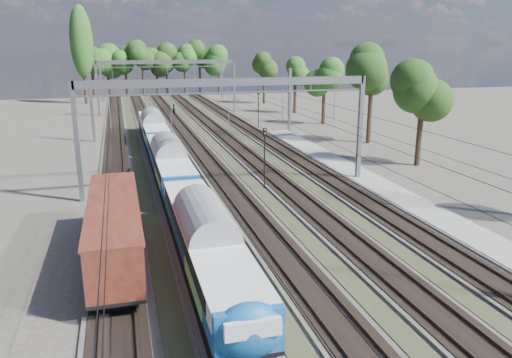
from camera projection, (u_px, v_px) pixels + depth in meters
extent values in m
cube|color=#47423A|center=(116.00, 157.00, 52.60)|extent=(3.00, 130.00, 0.15)
cube|color=black|center=(116.00, 156.00, 52.57)|extent=(2.50, 130.00, 0.06)
cube|color=#473326|center=(109.00, 155.00, 52.36)|extent=(0.08, 130.00, 0.14)
cube|color=#473326|center=(123.00, 155.00, 52.73)|extent=(0.08, 130.00, 0.14)
cube|color=#47423A|center=(159.00, 154.00, 53.75)|extent=(3.00, 130.00, 0.15)
cube|color=black|center=(159.00, 153.00, 53.73)|extent=(2.50, 130.00, 0.06)
cube|color=#473326|center=(152.00, 153.00, 53.52)|extent=(0.08, 130.00, 0.14)
cube|color=#473326|center=(166.00, 152.00, 53.88)|extent=(0.08, 130.00, 0.14)
cube|color=#47423A|center=(200.00, 152.00, 54.90)|extent=(3.00, 130.00, 0.15)
cube|color=black|center=(200.00, 151.00, 54.88)|extent=(2.50, 130.00, 0.06)
cube|color=#473326|center=(194.00, 151.00, 54.67)|extent=(0.08, 130.00, 0.14)
cube|color=#473326|center=(207.00, 150.00, 55.04)|extent=(0.08, 130.00, 0.14)
cube|color=#47423A|center=(240.00, 150.00, 56.05)|extent=(3.00, 130.00, 0.15)
cube|color=black|center=(240.00, 149.00, 56.03)|extent=(2.50, 130.00, 0.06)
cube|color=#473326|center=(234.00, 148.00, 55.82)|extent=(0.08, 130.00, 0.14)
cube|color=#473326|center=(246.00, 148.00, 56.19)|extent=(0.08, 130.00, 0.14)
cube|color=#47423A|center=(278.00, 148.00, 57.21)|extent=(3.00, 130.00, 0.15)
cube|color=black|center=(278.00, 147.00, 57.18)|extent=(2.50, 130.00, 0.06)
cube|color=#473326|center=(272.00, 146.00, 56.97)|extent=(0.08, 130.00, 0.14)
cube|color=#473326|center=(284.00, 146.00, 57.34)|extent=(0.08, 130.00, 0.14)
cube|color=#2E2E1E|center=(138.00, 156.00, 53.19)|extent=(1.10, 130.00, 0.05)
cube|color=#2E2E1E|center=(180.00, 154.00, 54.34)|extent=(1.10, 130.00, 0.05)
cube|color=#2E2E1E|center=(220.00, 151.00, 55.49)|extent=(1.10, 130.00, 0.05)
cube|color=#2E2E1E|center=(259.00, 149.00, 56.64)|extent=(1.10, 130.00, 0.05)
cube|color=gray|center=(429.00, 214.00, 34.69)|extent=(3.00, 70.00, 0.30)
cube|color=slate|center=(77.00, 143.00, 36.84)|extent=(0.35, 0.35, 9.00)
cube|color=slate|center=(360.00, 129.00, 42.73)|extent=(0.35, 0.35, 9.00)
cube|color=slate|center=(228.00, 82.00, 38.69)|extent=(23.00, 0.35, 0.60)
cube|color=slate|center=(97.00, 89.00, 81.52)|extent=(0.35, 0.35, 9.00)
cube|color=slate|center=(234.00, 86.00, 87.41)|extent=(0.35, 0.35, 9.00)
cube|color=slate|center=(167.00, 62.00, 83.37)|extent=(23.00, 0.35, 0.60)
cube|color=slate|center=(92.00, 107.00, 60.18)|extent=(0.35, 0.35, 8.50)
cube|color=slate|center=(101.00, 81.00, 102.06)|extent=(0.35, 0.35, 8.50)
cube|color=slate|center=(290.00, 101.00, 66.65)|extent=(0.35, 0.35, 8.50)
cube|color=slate|center=(222.00, 79.00, 108.54)|extent=(0.35, 0.35, 8.50)
cylinder|color=black|center=(112.00, 105.00, 51.18)|extent=(0.03, 130.00, 0.03)
cylinder|color=black|center=(111.00, 94.00, 50.90)|extent=(0.03, 130.00, 0.03)
cylinder|color=black|center=(156.00, 104.00, 52.33)|extent=(0.03, 130.00, 0.03)
cylinder|color=black|center=(156.00, 93.00, 52.05)|extent=(0.03, 130.00, 0.03)
cylinder|color=black|center=(199.00, 103.00, 53.49)|extent=(0.03, 130.00, 0.03)
cylinder|color=black|center=(199.00, 92.00, 53.20)|extent=(0.03, 130.00, 0.03)
cylinder|color=black|center=(240.00, 101.00, 54.64)|extent=(0.03, 130.00, 0.03)
cylinder|color=black|center=(239.00, 91.00, 54.35)|extent=(0.03, 130.00, 0.03)
cylinder|color=black|center=(279.00, 100.00, 55.79)|extent=(0.03, 130.00, 0.03)
cylinder|color=black|center=(279.00, 90.00, 55.50)|extent=(0.03, 130.00, 0.03)
cylinder|color=black|center=(93.00, 82.00, 112.54)|extent=(0.56, 0.56, 6.46)
sphere|color=#1C3312|center=(91.00, 59.00, 111.19)|extent=(4.20, 4.20, 4.20)
cylinder|color=black|center=(107.00, 84.00, 115.48)|extent=(0.56, 0.56, 5.51)
sphere|color=#1C3312|center=(105.00, 64.00, 114.33)|extent=(5.35, 5.35, 5.35)
cylinder|color=black|center=(123.00, 81.00, 115.96)|extent=(0.56, 0.56, 6.39)
sphere|color=#1C3312|center=(122.00, 59.00, 114.63)|extent=(4.88, 4.88, 4.88)
cylinder|color=black|center=(139.00, 80.00, 117.01)|extent=(0.56, 0.56, 6.75)
sphere|color=#1C3312|center=(137.00, 57.00, 115.60)|extent=(5.35, 5.35, 5.35)
cylinder|color=black|center=(153.00, 80.00, 118.01)|extent=(0.56, 0.56, 6.85)
sphere|color=#1C3312|center=(152.00, 56.00, 116.58)|extent=(5.33, 5.33, 5.33)
cylinder|color=black|center=(173.00, 82.00, 118.64)|extent=(0.56, 0.56, 5.63)
sphere|color=#1C3312|center=(172.00, 63.00, 117.46)|extent=(3.95, 3.95, 3.95)
cylinder|color=black|center=(189.00, 79.00, 119.03)|extent=(0.56, 0.56, 7.19)
sphere|color=#1C3312|center=(188.00, 54.00, 117.53)|extent=(5.42, 5.42, 5.42)
cylinder|color=black|center=(203.00, 80.00, 119.90)|extent=(0.56, 0.56, 6.52)
sphere|color=#1C3312|center=(203.00, 58.00, 118.53)|extent=(4.70, 4.70, 4.70)
cylinder|color=black|center=(217.00, 80.00, 119.32)|extent=(0.56, 0.56, 6.59)
sphere|color=#1C3312|center=(217.00, 57.00, 117.94)|extent=(5.20, 5.20, 5.20)
cylinder|color=black|center=(426.00, 132.00, 47.76)|extent=(0.56, 0.56, 6.90)
sphere|color=#1C3312|center=(432.00, 73.00, 46.32)|extent=(3.48, 3.48, 3.48)
cylinder|color=black|center=(360.00, 119.00, 62.09)|extent=(0.56, 0.56, 5.00)
sphere|color=#1C3312|center=(361.00, 87.00, 61.05)|extent=(4.75, 4.75, 4.75)
cylinder|color=black|center=(321.00, 106.00, 74.50)|extent=(0.56, 0.56, 5.25)
sphere|color=#1C3312|center=(322.00, 77.00, 73.40)|extent=(3.97, 3.97, 3.97)
cylinder|color=black|center=(285.00, 93.00, 85.77)|extent=(0.56, 0.56, 6.77)
sphere|color=#1C3312|center=(286.00, 61.00, 84.36)|extent=(4.45, 4.45, 4.45)
cylinder|color=black|center=(267.00, 90.00, 100.59)|extent=(0.56, 0.56, 5.20)
sphere|color=#1C3312|center=(267.00, 69.00, 99.50)|extent=(4.46, 4.46, 4.46)
cylinder|color=black|center=(83.00, 63.00, 98.45)|extent=(0.70, 0.70, 16.00)
ellipsoid|color=#26551C|center=(81.00, 42.00, 97.41)|extent=(4.40, 4.40, 14.08)
cube|color=black|center=(233.00, 328.00, 20.05)|extent=(1.80, 2.71, 0.72)
cube|color=black|center=(189.00, 223.00, 31.80)|extent=(1.80, 2.71, 0.72)
cube|color=#104A97|center=(206.00, 240.00, 25.57)|extent=(2.53, 18.04, 1.71)
cube|color=silver|center=(205.00, 232.00, 25.45)|extent=(2.60, 17.32, 0.86)
cube|color=black|center=(230.00, 229.00, 25.79)|extent=(0.04, 15.33, 0.63)
cube|color=#FAEF0D|center=(221.00, 282.00, 22.00)|extent=(2.62, 5.05, 0.63)
cylinder|color=gray|center=(205.00, 224.00, 25.35)|extent=(2.56, 18.04, 2.56)
cube|color=black|center=(178.00, 197.00, 37.39)|extent=(1.80, 2.71, 0.72)
cube|color=black|center=(163.00, 160.00, 49.15)|extent=(1.80, 2.71, 0.72)
cube|color=#104A97|center=(169.00, 161.00, 42.92)|extent=(2.53, 18.04, 1.71)
cube|color=silver|center=(168.00, 156.00, 42.80)|extent=(2.60, 17.32, 0.86)
cube|color=black|center=(184.00, 155.00, 43.13)|extent=(0.04, 15.33, 0.63)
cube|color=#FAEF0D|center=(174.00, 177.00, 39.34)|extent=(2.62, 5.05, 0.63)
cylinder|color=gray|center=(168.00, 151.00, 42.69)|extent=(2.56, 18.04, 2.56)
cube|color=black|center=(158.00, 148.00, 54.74)|extent=(1.80, 2.71, 0.72)
cube|color=black|center=(150.00, 130.00, 66.49)|extent=(1.80, 2.71, 0.72)
cube|color=#104A97|center=(153.00, 127.00, 60.26)|extent=(2.53, 18.04, 1.71)
cube|color=silver|center=(153.00, 124.00, 60.15)|extent=(2.60, 17.32, 0.86)
cube|color=black|center=(164.00, 123.00, 60.48)|extent=(0.04, 15.33, 0.63)
cube|color=#FAEF0D|center=(156.00, 137.00, 56.69)|extent=(2.62, 5.05, 0.63)
cylinder|color=gray|center=(153.00, 120.00, 60.04)|extent=(2.56, 18.04, 2.56)
ellipsoid|color=#104A97|center=(249.00, 331.00, 17.35)|extent=(2.56, 1.41, 2.18)
cube|color=black|center=(117.00, 293.00, 22.97)|extent=(1.84, 2.39, 0.64)
cube|color=black|center=(116.00, 227.00, 31.36)|extent=(1.84, 2.39, 0.64)
cube|color=black|center=(116.00, 248.00, 27.06)|extent=(2.48, 12.88, 0.18)
cube|color=#491513|center=(114.00, 225.00, 26.72)|extent=(2.48, 12.88, 2.39)
cube|color=#491513|center=(113.00, 203.00, 26.40)|extent=(2.67, 12.88, 0.11)
imported|color=black|center=(174.00, 109.00, 84.36)|extent=(0.52, 0.71, 1.78)
cylinder|color=black|center=(265.00, 162.00, 40.78)|extent=(0.12, 0.12, 4.43)
cube|color=black|center=(265.00, 132.00, 40.12)|extent=(0.34, 0.25, 0.62)
sphere|color=red|center=(265.00, 130.00, 39.96)|extent=(0.14, 0.14, 0.14)
sphere|color=#0C9919|center=(265.00, 134.00, 40.04)|extent=(0.14, 0.14, 0.14)
cylinder|color=black|center=(258.00, 111.00, 70.35)|extent=(0.13, 0.13, 4.77)
cube|color=black|center=(258.00, 92.00, 69.64)|extent=(0.37, 0.28, 0.67)
sphere|color=red|center=(259.00, 91.00, 69.47)|extent=(0.15, 0.15, 0.15)
sphere|color=#0C9919|center=(259.00, 93.00, 69.56)|extent=(0.15, 0.15, 0.15)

